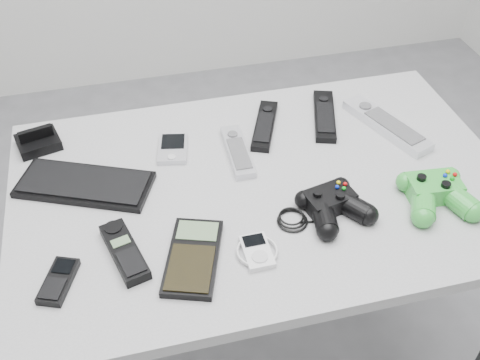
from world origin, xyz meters
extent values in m
cube|color=gray|center=(0.09, 0.07, 0.71)|extent=(1.08, 0.69, 0.03)
cylinder|color=black|center=(-0.40, 0.37, 0.35)|extent=(0.03, 0.03, 0.69)
cylinder|color=black|center=(0.58, 0.37, 0.35)|extent=(0.03, 0.03, 0.69)
cube|color=black|center=(-0.28, 0.15, 0.73)|extent=(0.31, 0.22, 0.02)
cube|color=black|center=(-0.38, 0.32, 0.75)|extent=(0.11, 0.10, 0.05)
cube|color=silver|center=(-0.08, 0.23, 0.73)|extent=(0.08, 0.11, 0.02)
cube|color=silver|center=(0.06, 0.18, 0.73)|extent=(0.05, 0.18, 0.02)
cube|color=black|center=(0.15, 0.26, 0.73)|extent=(0.11, 0.19, 0.02)
cube|color=black|center=(0.30, 0.26, 0.73)|extent=(0.11, 0.21, 0.02)
cube|color=silver|center=(0.43, 0.19, 0.73)|extent=(0.14, 0.25, 0.03)
cube|color=black|center=(-0.34, -0.10, 0.73)|extent=(0.08, 0.11, 0.02)
cube|color=black|center=(-0.22, -0.06, 0.73)|extent=(0.09, 0.16, 0.02)
cube|color=black|center=(-0.10, -0.11, 0.73)|extent=(0.15, 0.20, 0.02)
cube|color=silver|center=(0.03, -0.12, 0.73)|extent=(0.08, 0.09, 0.02)
camera|label=1|loc=(-0.17, -0.79, 1.54)|focal=42.00mm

